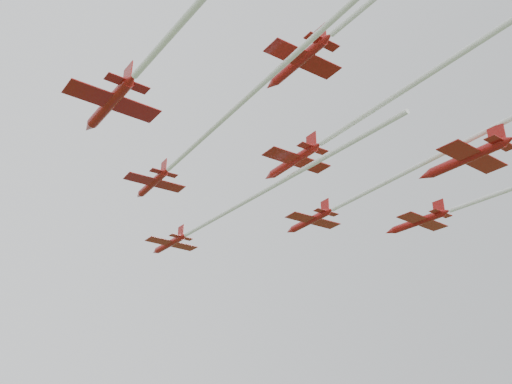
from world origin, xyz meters
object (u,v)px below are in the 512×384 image
jet_lead (214,219)px  jet_row3_left (162,44)px  jet_row3_mid (403,90)px  jet_row3_right (512,189)px  jet_row2_right (367,192)px  jet_row2_left (212,129)px

jet_lead → jet_row3_left: 37.96m
jet_row3_mid → jet_row3_right: bearing=12.2°
jet_row2_right → jet_row3_left: size_ratio=1.06×
jet_row2_right → jet_row3_right: size_ratio=0.93×
jet_row3_mid → jet_row3_right: size_ratio=1.15×
jet_row2_left → jet_row2_right: jet_row2_right is taller
jet_row3_mid → jet_row3_left: bearing=166.4°
jet_row3_mid → jet_row3_right: 26.66m
jet_row3_mid → jet_row3_right: jet_row3_mid is taller
jet_row2_left → jet_row3_left: 14.69m
jet_lead → jet_row3_mid: 36.17m
jet_row2_right → jet_row2_left: bearing=-170.8°
jet_row2_left → jet_lead: bearing=60.3°
jet_lead → jet_row2_left: 23.64m
jet_row2_left → jet_row3_right: bearing=-13.5°
jet_row2_right → jet_row3_left: bearing=-158.9°
jet_row3_right → jet_row2_left: bearing=160.8°
jet_row2_left → jet_row3_right: (39.98, -6.04, -0.82)m
jet_row2_left → jet_row3_right: jet_row2_left is taller
jet_lead → jet_row2_left: (-9.91, -21.44, 0.92)m
jet_row2_left → jet_row3_mid: size_ratio=0.88×
jet_lead → jet_row3_left: (-19.53, -32.54, 0.85)m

